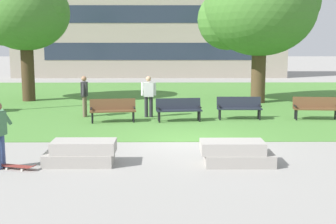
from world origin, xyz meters
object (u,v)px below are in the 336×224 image
at_px(concrete_block_left, 236,153).
at_px(skateboard, 17,166).
at_px(concrete_block_center, 81,153).
at_px(park_bench_near_left, 239,106).
at_px(park_bench_far_right, 179,108).
at_px(park_bench_far_left, 316,107).
at_px(park_bench_near_right, 113,109).
at_px(person_bystander_far_lawn, 149,94).
at_px(person_bystander_near_lawn, 84,94).

height_order(concrete_block_left, skateboard, concrete_block_left).
height_order(concrete_block_center, park_bench_near_left, park_bench_near_left).
xyz_separation_m(skateboard, park_bench_far_right, (4.33, 6.82, 0.45)).
relative_size(park_bench_near_left, park_bench_far_left, 0.98).
height_order(park_bench_near_right, person_bystander_far_lawn, person_bystander_far_lawn).
bearing_deg(person_bystander_far_lawn, concrete_block_center, -101.84).
bearing_deg(concrete_block_left, skateboard, -176.16).
bearing_deg(concrete_block_center, park_bench_far_left, 38.80).
xyz_separation_m(park_bench_near_left, person_bystander_far_lawn, (-3.70, 0.54, 0.44)).
bearing_deg(park_bench_far_left, concrete_block_center, -141.20).
distance_m(concrete_block_center, park_bench_near_left, 8.60).
height_order(concrete_block_left, person_bystander_near_lawn, person_bystander_near_lawn).
xyz_separation_m(concrete_block_center, park_bench_far_right, (2.76, 6.37, 0.23)).
bearing_deg(person_bystander_near_lawn, concrete_block_center, -81.24).
height_order(concrete_block_left, park_bench_near_left, park_bench_near_left).
height_order(concrete_block_left, person_bystander_far_lawn, person_bystander_far_lawn).
relative_size(concrete_block_center, person_bystander_far_lawn, 1.09).
bearing_deg(park_bench_far_right, concrete_block_center, -113.47).
bearing_deg(park_bench_near_right, person_bystander_near_lawn, 136.14).
height_order(concrete_block_left, park_bench_near_right, park_bench_near_right).
height_order(park_bench_near_left, park_bench_far_left, same).
distance_m(skateboard, person_bystander_near_lawn, 8.00).
bearing_deg(park_bench_near_left, park_bench_far_right, -169.90).
distance_m(skateboard, park_bench_far_right, 8.10).
bearing_deg(park_bench_far_right, park_bench_near_left, 10.10).
distance_m(concrete_block_center, park_bench_far_left, 10.70).
distance_m(park_bench_far_right, person_bystander_near_lawn, 4.10).
bearing_deg(park_bench_near_right, skateboard, -104.52).
xyz_separation_m(skateboard, park_bench_far_left, (9.90, 7.16, 0.45)).
distance_m(skateboard, park_bench_near_left, 9.97).
distance_m(park_bench_far_left, person_bystander_far_lawn, 6.84).
distance_m(concrete_block_center, skateboard, 1.65).
bearing_deg(park_bench_far_right, park_bench_near_right, -176.73).
bearing_deg(park_bench_near_right, concrete_block_center, -91.50).
bearing_deg(park_bench_far_right, concrete_block_left, -78.65).
bearing_deg(person_bystander_far_lawn, park_bench_near_left, -8.25).
relative_size(park_bench_near_left, person_bystander_far_lawn, 1.06).
bearing_deg(park_bench_far_left, skateboard, -144.13).
relative_size(concrete_block_center, park_bench_near_right, 1.01).
height_order(concrete_block_center, person_bystander_far_lawn, person_bystander_far_lawn).
xyz_separation_m(park_bench_near_right, park_bench_far_right, (2.60, 0.15, 0.00)).
bearing_deg(concrete_block_center, concrete_block_left, -1.12).
height_order(skateboard, park_bench_far_left, park_bench_far_left).
relative_size(concrete_block_left, park_bench_near_left, 1.06).
bearing_deg(park_bench_far_left, concrete_block_left, -122.24).
bearing_deg(concrete_block_left, park_bench_near_left, 80.26).
distance_m(concrete_block_left, skateboard, 5.64).
xyz_separation_m(park_bench_near_left, park_bench_far_left, (3.09, -0.11, 0.00)).
xyz_separation_m(skateboard, person_bystander_near_lawn, (0.41, 7.94, 0.90)).
distance_m(park_bench_far_right, person_bystander_far_lawn, 1.63).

